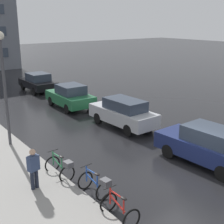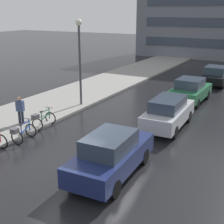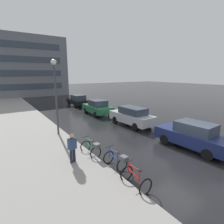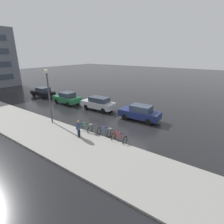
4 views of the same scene
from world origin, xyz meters
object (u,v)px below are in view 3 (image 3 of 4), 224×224
at_px(bicycle_second, 117,160).
at_px(pedestrian, 72,147).
at_px(bicycle_third, 92,148).
at_px(car_silver, 132,116).
at_px(car_green, 98,107).
at_px(car_black, 78,100).
at_px(bicycle_nearest, 135,179).
at_px(car_navy, 193,135).
at_px(streetlamp, 55,87).

xyz_separation_m(bicycle_second, pedestrian, (-1.61, 1.58, 0.46)).
height_order(bicycle_third, car_silver, car_silver).
xyz_separation_m(car_silver, pedestrian, (-6.97, -3.63, 0.09)).
xyz_separation_m(bicycle_second, car_green, (4.98, 10.66, 0.34)).
relative_size(car_silver, car_black, 1.08).
xyz_separation_m(bicycle_nearest, bicycle_third, (-0.17, 3.42, 0.11)).
distance_m(bicycle_second, car_green, 11.78).
relative_size(car_navy, car_green, 1.08).
relative_size(bicycle_nearest, pedestrian, 0.72).
relative_size(car_silver, car_green, 1.07).
distance_m(car_green, pedestrian, 11.22).
height_order(car_green, streetlamp, streetlamp).
bearing_deg(car_green, car_navy, -88.92).
height_order(car_black, streetlamp, streetlamp).
relative_size(car_black, streetlamp, 0.75).
height_order(car_silver, car_black, car_silver).
bearing_deg(bicycle_third, car_silver, 30.28).
height_order(bicycle_third, car_green, car_green).
relative_size(bicycle_second, car_silver, 0.31).
xyz_separation_m(bicycle_nearest, car_green, (5.20, 12.22, 0.42)).
bearing_deg(pedestrian, bicycle_nearest, -66.14).
height_order(bicycle_second, car_silver, car_silver).
bearing_deg(bicycle_nearest, pedestrian, 113.86).
bearing_deg(car_navy, pedestrian, 161.79).
distance_m(car_navy, car_green, 11.32).
relative_size(bicycle_second, car_navy, 0.31).
bearing_deg(bicycle_third, car_green, 58.63).
relative_size(bicycle_nearest, car_black, 0.29).
xyz_separation_m(bicycle_second, bicycle_third, (-0.39, 1.86, 0.02)).
bearing_deg(bicycle_second, car_navy, -7.19).
relative_size(bicycle_second, streetlamp, 0.25).
height_order(bicycle_nearest, bicycle_third, bicycle_third).
distance_m(bicycle_nearest, bicycle_third, 3.42).
bearing_deg(pedestrian, bicycle_second, -44.51).
bearing_deg(bicycle_second, car_green, 64.95).
xyz_separation_m(bicycle_third, car_navy, (5.58, -2.51, 0.34)).
height_order(car_silver, pedestrian, car_silver).
bearing_deg(car_silver, car_navy, -91.57).
height_order(bicycle_nearest, car_silver, car_silver).
bearing_deg(streetlamp, bicycle_nearest, -85.05).
height_order(bicycle_nearest, car_navy, car_navy).
bearing_deg(streetlamp, bicycle_second, -81.80).
relative_size(bicycle_third, car_navy, 0.33).
xyz_separation_m(bicycle_third, streetlamp, (-0.51, 4.33, 3.09)).
bearing_deg(car_navy, car_silver, 88.43).
bearing_deg(car_silver, bicycle_second, -135.79).
relative_size(bicycle_nearest, car_green, 0.29).
height_order(car_green, pedestrian, pedestrian).
height_order(bicycle_nearest, car_green, car_green).
xyz_separation_m(bicycle_second, car_black, (5.36, 16.96, 0.30)).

